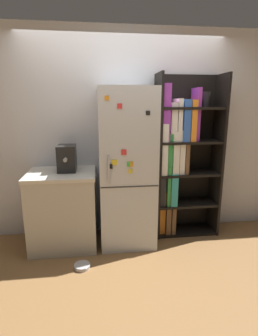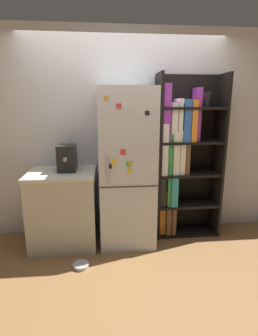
% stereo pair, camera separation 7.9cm
% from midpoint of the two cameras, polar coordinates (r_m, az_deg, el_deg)
% --- Properties ---
extents(ground_plane, '(16.00, 16.00, 0.00)m').
position_cam_midpoint_polar(ground_plane, '(3.36, -0.94, -16.33)').
color(ground_plane, olive).
extents(wall_back, '(8.00, 0.05, 2.60)m').
position_cam_midpoint_polar(wall_back, '(3.41, -1.89, 7.24)').
color(wall_back, silver).
rests_on(wall_back, ground_plane).
extents(refrigerator, '(0.65, 0.66, 1.87)m').
position_cam_midpoint_polar(refrigerator, '(3.13, -1.27, -0.09)').
color(refrigerator, silver).
rests_on(refrigerator, ground_plane).
extents(bookshelf, '(0.82, 0.37, 2.04)m').
position_cam_midpoint_polar(bookshelf, '(3.40, 10.02, 2.28)').
color(bookshelf, black).
rests_on(bookshelf, ground_plane).
extents(kitchen_counter, '(0.78, 0.66, 0.91)m').
position_cam_midpoint_polar(kitchen_counter, '(3.29, -14.72, -8.59)').
color(kitchen_counter, '#BCB7A8').
rests_on(kitchen_counter, ground_plane).
extents(espresso_machine, '(0.21, 0.33, 0.31)m').
position_cam_midpoint_polar(espresso_machine, '(3.16, -14.06, 2.07)').
color(espresso_machine, black).
rests_on(espresso_machine, kitchen_counter).
extents(pet_bowl, '(0.17, 0.17, 0.04)m').
position_cam_midpoint_polar(pet_bowl, '(2.99, -10.98, -20.20)').
color(pet_bowl, '#B7B7BC').
rests_on(pet_bowl, ground_plane).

